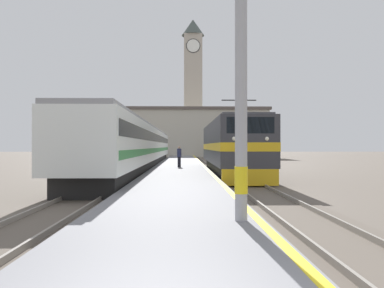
# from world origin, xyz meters

# --- Properties ---
(ground_plane) EXTENTS (200.00, 200.00, 0.00)m
(ground_plane) POSITION_xyz_m (0.00, 30.00, 0.00)
(ground_plane) COLOR #60564C
(platform) EXTENTS (4.25, 140.00, 0.36)m
(platform) POSITION_xyz_m (0.00, 25.00, 0.18)
(platform) COLOR slate
(platform) RESTS_ON ground
(rail_track_near) EXTENTS (2.83, 140.00, 0.16)m
(rail_track_near) POSITION_xyz_m (3.52, 25.00, 0.03)
(rail_track_near) COLOR #60564C
(rail_track_near) RESTS_ON ground
(rail_track_far) EXTENTS (2.84, 140.00, 0.16)m
(rail_track_far) POSITION_xyz_m (-3.46, 25.00, 0.03)
(rail_track_far) COLOR #60564C
(rail_track_far) RESTS_ON ground
(locomotive_train) EXTENTS (2.92, 15.36, 4.72)m
(locomotive_train) POSITION_xyz_m (3.52, 22.26, 1.92)
(locomotive_train) COLOR black
(locomotive_train) RESTS_ON ground
(passenger_train) EXTENTS (2.92, 41.77, 3.67)m
(passenger_train) POSITION_xyz_m (-3.46, 30.58, 1.99)
(passenger_train) COLOR black
(passenger_train) RESTS_ON ground
(catenary_mast) EXTENTS (2.24, 0.29, 8.34)m
(catenary_mast) POSITION_xyz_m (1.64, 5.00, 4.47)
(catenary_mast) COLOR #9E9EA3
(catenary_mast) RESTS_ON platform
(person_on_platform) EXTENTS (0.34, 0.34, 1.66)m
(person_on_platform) POSITION_xyz_m (-0.06, 26.38, 1.23)
(person_on_platform) COLOR #23232D
(person_on_platform) RESTS_ON platform
(clock_tower) EXTENTS (4.89, 4.89, 29.64)m
(clock_tower) POSITION_xyz_m (2.30, 78.08, 15.66)
(clock_tower) COLOR #ADA393
(clock_tower) RESTS_ON ground
(station_building) EXTENTS (26.83, 7.70, 8.90)m
(station_building) POSITION_xyz_m (2.21, 65.16, 4.47)
(station_building) COLOR #B7B2A3
(station_building) RESTS_ON ground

